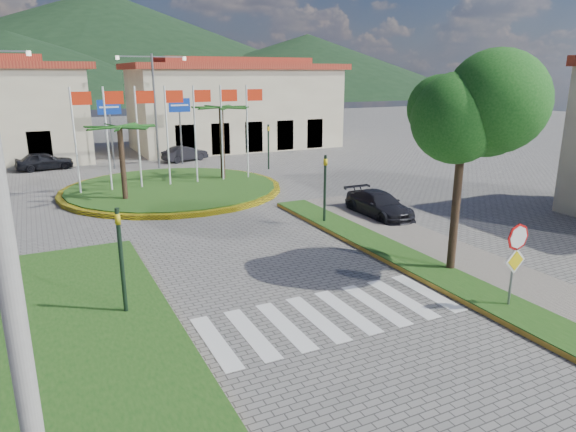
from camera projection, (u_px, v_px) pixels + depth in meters
name	position (u px, v px, depth m)	size (l,w,h in m)	color
ground	(422.00, 390.00, 11.22)	(160.00, 160.00, 0.00)	slate
sidewalk_right	(534.00, 300.00, 15.49)	(4.00, 28.00, 0.15)	gray
verge_right	(505.00, 308.00, 14.97)	(1.60, 28.00, 0.18)	#1C4B15
median_left	(79.00, 331.00, 13.61)	(5.00, 14.00, 0.18)	#1C4B15
crosswalk	(329.00, 315.00, 14.67)	(8.00, 3.00, 0.01)	silver
roundabout_island	(173.00, 188.00, 30.18)	(12.70, 12.70, 6.00)	yellow
stop_sign	(516.00, 252.00, 14.52)	(0.80, 0.11, 2.65)	slate
deciduous_tree	(463.00, 122.00, 16.50)	(3.60, 3.60, 6.80)	black
utility_pole	(3.00, 244.00, 6.82)	(0.32, 0.32, 9.00)	gray
traffic_light_left	(121.00, 252.00, 14.10)	(0.15, 0.18, 3.20)	black
traffic_light_right	(325.00, 183.00, 22.98)	(0.15, 0.18, 3.20)	black
traffic_light_far	(268.00, 142.00, 36.57)	(0.18, 0.15, 3.20)	black
direction_sign_west	(110.00, 120.00, 36.17)	(1.60, 0.14, 5.20)	slate
direction_sign_east	(180.00, 117.00, 38.30)	(1.60, 0.14, 5.20)	slate
street_lamp_centre	(155.00, 105.00, 36.35)	(4.80, 0.16, 8.00)	slate
building_right	(235.00, 105.00, 47.26)	(19.08, 9.54, 8.05)	#BCAE8E
hill_far_mid	(104.00, 44.00, 151.79)	(180.00, 180.00, 30.00)	black
hill_far_east	(308.00, 65.00, 155.26)	(120.00, 120.00, 18.00)	black
hill_near_back	(10.00, 67.00, 117.10)	(110.00, 110.00, 16.00)	black
car_dark_a	(44.00, 161.00, 36.67)	(1.54, 3.82, 1.30)	black
car_dark_b	(185.00, 154.00, 40.34)	(1.25, 3.59, 1.18)	black
car_side_right	(379.00, 205.00, 24.58)	(1.71, 4.20, 1.22)	black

